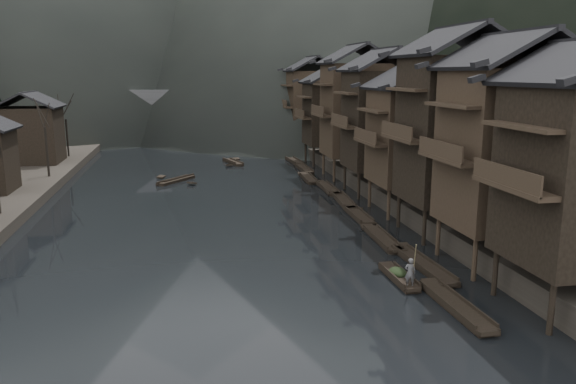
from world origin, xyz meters
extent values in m
plane|color=black|center=(0.00, 0.00, 0.00)|extent=(300.00, 300.00, 0.00)
cube|color=#2D2823|center=(35.00, 40.00, 0.90)|extent=(40.00, 200.00, 1.80)
cylinder|color=black|center=(14.20, -10.40, 1.30)|extent=(0.30, 0.30, 2.90)
cylinder|color=black|center=(14.20, -5.60, 1.30)|extent=(0.30, 0.30, 2.90)
cylinder|color=black|center=(16.95, -5.60, 1.30)|extent=(0.30, 0.30, 2.90)
cube|color=#34281D|center=(13.30, -8.00, 6.53)|extent=(1.20, 5.70, 0.25)
cylinder|color=#34281D|center=(14.20, -3.40, 1.30)|extent=(0.30, 0.30, 2.90)
cylinder|color=#34281D|center=(14.20, 1.40, 1.30)|extent=(0.30, 0.30, 2.90)
cylinder|color=#34281D|center=(16.95, -3.40, 1.30)|extent=(0.30, 0.30, 2.90)
cylinder|color=#34281D|center=(16.95, 1.40, 1.30)|extent=(0.30, 0.30, 2.90)
cube|color=#34281D|center=(17.30, -1.00, 7.35)|extent=(7.00, 6.00, 9.49)
cube|color=#34281D|center=(13.30, -1.00, 6.87)|extent=(1.20, 5.70, 0.25)
cylinder|color=black|center=(14.20, 3.60, 1.30)|extent=(0.30, 0.30, 2.90)
cylinder|color=black|center=(14.20, 8.40, 1.30)|extent=(0.30, 0.30, 2.90)
cylinder|color=black|center=(16.95, 3.60, 1.30)|extent=(0.30, 0.30, 2.90)
cylinder|color=black|center=(16.95, 8.40, 1.30)|extent=(0.30, 0.30, 2.90)
cube|color=black|center=(17.30, 6.00, 7.81)|extent=(7.00, 6.00, 10.41)
cube|color=#34281D|center=(13.30, 6.00, 7.29)|extent=(1.20, 5.70, 0.25)
cylinder|color=#34281D|center=(14.20, 10.60, 1.30)|extent=(0.30, 0.30, 2.90)
cylinder|color=#34281D|center=(14.20, 15.40, 1.30)|extent=(0.30, 0.30, 2.90)
cylinder|color=#34281D|center=(16.95, 10.60, 1.30)|extent=(0.30, 0.30, 2.90)
cylinder|color=#34281D|center=(16.95, 15.40, 1.30)|extent=(0.30, 0.30, 2.90)
cube|color=#34281D|center=(17.30, 13.00, 6.58)|extent=(7.00, 6.00, 7.95)
cube|color=#34281D|center=(13.30, 13.00, 6.18)|extent=(1.20, 5.70, 0.25)
cylinder|color=black|center=(14.20, 18.60, 1.30)|extent=(0.30, 0.30, 2.90)
cylinder|color=black|center=(14.20, 23.40, 1.30)|extent=(0.30, 0.30, 2.90)
cylinder|color=black|center=(16.95, 18.60, 1.30)|extent=(0.30, 0.30, 2.90)
cylinder|color=black|center=(16.95, 23.40, 1.30)|extent=(0.30, 0.30, 2.90)
cube|color=black|center=(17.30, 21.00, 7.32)|extent=(7.00, 6.00, 9.44)
cube|color=#34281D|center=(13.30, 21.00, 6.85)|extent=(1.20, 5.70, 0.25)
cylinder|color=#34281D|center=(14.20, 27.60, 1.30)|extent=(0.30, 0.30, 2.90)
cylinder|color=#34281D|center=(14.20, 32.40, 1.30)|extent=(0.30, 0.30, 2.90)
cylinder|color=#34281D|center=(16.95, 27.60, 1.30)|extent=(0.30, 0.30, 2.90)
cylinder|color=#34281D|center=(16.95, 32.40, 1.30)|extent=(0.30, 0.30, 2.90)
cube|color=#34281D|center=(17.30, 30.00, 7.73)|extent=(7.00, 6.00, 10.27)
cube|color=#34281D|center=(13.30, 30.00, 7.22)|extent=(1.20, 5.70, 0.25)
cylinder|color=black|center=(14.20, 37.60, 1.30)|extent=(0.30, 0.30, 2.90)
cylinder|color=black|center=(14.20, 42.40, 1.30)|extent=(0.30, 0.30, 2.90)
cylinder|color=black|center=(16.95, 37.60, 1.30)|extent=(0.30, 0.30, 2.90)
cylinder|color=black|center=(16.95, 42.40, 1.30)|extent=(0.30, 0.30, 2.90)
cube|color=black|center=(17.30, 40.00, 6.60)|extent=(7.00, 6.00, 8.00)
cube|color=#34281D|center=(13.30, 40.00, 6.20)|extent=(1.20, 5.70, 0.25)
cylinder|color=#34281D|center=(14.20, 49.60, 1.30)|extent=(0.30, 0.30, 2.90)
cylinder|color=#34281D|center=(14.20, 54.40, 1.30)|extent=(0.30, 0.30, 2.90)
cylinder|color=#34281D|center=(16.95, 49.60, 1.30)|extent=(0.30, 0.30, 2.90)
cylinder|color=#34281D|center=(16.95, 54.40, 1.30)|extent=(0.30, 0.30, 2.90)
cube|color=#34281D|center=(17.30, 52.00, 7.37)|extent=(7.00, 6.00, 9.54)
cube|color=#34281D|center=(13.30, 52.00, 6.89)|extent=(1.20, 5.70, 0.25)
cube|color=black|center=(-20.50, 42.00, 4.60)|extent=(6.50, 6.50, 6.80)
cylinder|color=black|center=(-17.00, 31.41, 3.86)|extent=(0.24, 0.24, 5.32)
cylinder|color=black|center=(-17.00, 46.79, 3.66)|extent=(0.24, 0.24, 4.92)
cube|color=black|center=(11.28, -6.94, 0.15)|extent=(1.24, 6.49, 0.30)
cube|color=black|center=(11.28, -6.94, 0.33)|extent=(1.30, 6.36, 0.10)
cube|color=black|center=(11.35, -3.84, 0.29)|extent=(0.95, 0.82, 0.34)
cube|color=black|center=(11.21, -10.05, 0.29)|extent=(0.95, 0.82, 0.34)
cube|color=black|center=(12.24, -0.65, 0.15)|extent=(1.42, 7.40, 0.30)
cube|color=black|center=(12.24, -0.65, 0.33)|extent=(1.47, 7.26, 0.10)
cube|color=black|center=(12.40, 2.88, 0.29)|extent=(0.97, 0.94, 0.36)
cube|color=black|center=(12.09, -4.18, 0.29)|extent=(0.97, 0.94, 0.36)
cube|color=black|center=(11.69, 5.10, 0.15)|extent=(1.31, 6.34, 0.30)
cube|color=black|center=(11.69, 5.10, 0.33)|extent=(1.36, 6.22, 0.10)
cube|color=black|center=(11.59, 8.13, 0.29)|extent=(0.96, 0.81, 0.33)
cube|color=black|center=(11.79, 2.07, 0.29)|extent=(0.96, 0.81, 0.33)
cube|color=black|center=(12.06, 11.99, 0.15)|extent=(1.23, 5.89, 0.30)
cube|color=black|center=(12.06, 11.99, 0.33)|extent=(1.29, 5.78, 0.10)
cube|color=black|center=(12.00, 14.80, 0.29)|extent=(0.95, 0.75, 0.32)
cube|color=black|center=(12.13, 9.17, 0.29)|extent=(0.95, 0.75, 0.32)
cube|color=black|center=(12.37, 17.48, 0.15)|extent=(1.61, 7.08, 0.30)
cube|color=black|center=(12.37, 17.48, 0.33)|extent=(1.65, 6.94, 0.10)
cube|color=black|center=(12.13, 20.84, 0.29)|extent=(1.00, 0.93, 0.35)
cube|color=black|center=(12.62, 14.12, 0.29)|extent=(1.00, 0.93, 0.35)
cube|color=black|center=(12.38, 23.31, 0.15)|extent=(1.20, 6.66, 0.30)
cube|color=black|center=(12.38, 23.31, 0.33)|extent=(1.25, 6.53, 0.10)
cube|color=black|center=(12.34, 26.50, 0.29)|extent=(0.95, 0.83, 0.34)
cube|color=black|center=(12.43, 20.12, 0.29)|extent=(0.95, 0.83, 0.34)
cube|color=black|center=(11.62, 29.22, 0.15)|extent=(1.37, 5.86, 0.30)
cube|color=black|center=(11.62, 29.22, 0.33)|extent=(1.42, 5.75, 0.10)
cube|color=black|center=(11.49, 32.00, 0.29)|extent=(0.97, 0.76, 0.32)
cube|color=black|center=(11.75, 26.43, 0.29)|extent=(0.97, 0.76, 0.32)
cube|color=black|center=(12.49, 35.39, 0.15)|extent=(1.16, 6.28, 0.30)
cube|color=black|center=(12.49, 35.39, 0.33)|extent=(1.22, 6.15, 0.10)
cube|color=black|center=(12.52, 38.40, 0.29)|extent=(0.94, 0.78, 0.33)
cube|color=black|center=(12.46, 32.38, 0.29)|extent=(0.94, 0.78, 0.33)
cube|color=black|center=(12.52, 41.91, 0.15)|extent=(1.50, 6.28, 0.30)
cube|color=black|center=(12.52, 41.91, 0.33)|extent=(1.55, 6.16, 0.10)
cube|color=black|center=(12.72, 44.89, 0.29)|extent=(0.98, 0.83, 0.33)
cube|color=black|center=(12.33, 38.93, 0.29)|extent=(0.98, 0.83, 0.33)
cube|color=black|center=(12.27, 49.15, 0.15)|extent=(1.21, 7.28, 0.30)
cube|color=black|center=(12.27, 49.15, 0.33)|extent=(1.26, 7.14, 0.10)
cube|color=black|center=(12.22, 52.63, 0.29)|extent=(0.95, 0.90, 0.36)
cube|color=black|center=(12.33, 45.66, 0.29)|extent=(0.95, 0.90, 0.36)
cube|color=black|center=(12.08, 52.93, 0.15)|extent=(1.91, 7.54, 0.30)
cube|color=black|center=(12.08, 52.93, 0.33)|extent=(1.94, 7.40, 0.10)
cube|color=black|center=(11.69, 56.49, 0.29)|extent=(1.03, 1.01, 0.36)
cube|color=black|center=(12.47, 49.37, 0.29)|extent=(1.03, 1.01, 0.36)
cube|color=black|center=(-3.11, 30.79, 0.15)|extent=(4.29, 5.13, 0.30)
cube|color=black|center=(-3.11, 30.79, 0.33)|extent=(4.26, 5.07, 0.10)
cube|color=black|center=(-4.79, 32.96, 0.29)|extent=(1.11, 1.08, 0.32)
cube|color=black|center=(-1.43, 28.62, 0.29)|extent=(1.11, 1.08, 0.32)
cube|color=black|center=(4.27, 42.54, 0.15)|extent=(2.42, 5.56, 0.30)
cube|color=black|center=(4.27, 42.54, 0.33)|extent=(2.44, 5.47, 0.10)
cube|color=black|center=(4.97, 45.08, 0.29)|extent=(1.00, 0.88, 0.31)
cube|color=black|center=(3.57, 39.99, 0.29)|extent=(1.00, 0.88, 0.31)
cube|color=black|center=(2.04, 56.10, 0.15)|extent=(3.40, 4.42, 0.30)
cube|color=black|center=(2.04, 56.10, 0.33)|extent=(3.39, 4.37, 0.10)
cube|color=black|center=(0.81, 57.95, 0.29)|extent=(1.03, 0.96, 0.29)
cube|color=black|center=(3.27, 54.24, 0.29)|extent=(1.03, 0.96, 0.29)
cube|color=#4C4C4F|center=(0.00, 72.00, 7.20)|extent=(40.00, 6.00, 1.60)
cube|color=#4C4C4F|center=(0.00, 69.30, 8.50)|extent=(40.00, 0.50, 1.00)
cube|color=#4C4C4F|center=(0.00, 74.70, 8.50)|extent=(40.00, 0.50, 1.00)
cube|color=#4C4C4F|center=(-14.00, 72.00, 3.20)|extent=(3.20, 6.00, 6.40)
cube|color=#4C4C4F|center=(-4.50, 72.00, 3.20)|extent=(3.20, 6.00, 6.40)
cube|color=#4C4C4F|center=(4.50, 72.00, 3.20)|extent=(3.20, 6.00, 6.40)
cube|color=#4C4C4F|center=(14.00, 72.00, 3.20)|extent=(3.20, 6.00, 6.40)
cube|color=black|center=(9.96, -2.52, 0.15)|extent=(0.98, 4.27, 0.30)
cube|color=black|center=(9.96, -2.52, 0.33)|extent=(1.02, 4.19, 0.10)
cube|color=black|center=(9.99, -0.47, 0.29)|extent=(0.79, 0.55, 0.28)
cube|color=black|center=(9.94, -4.56, 0.29)|extent=(0.79, 0.55, 0.28)
ellipsoid|color=black|center=(9.96, -2.30, 0.74)|extent=(1.02, 1.33, 0.61)
imported|color=#565658|center=(9.94, -4.13, 1.27)|extent=(0.69, 0.54, 1.69)
cylinder|color=#8C7A51|center=(10.14, -4.13, 3.87)|extent=(0.92, 2.34, 3.50)
camera|label=1|loc=(-2.10, -31.81, 11.86)|focal=35.00mm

